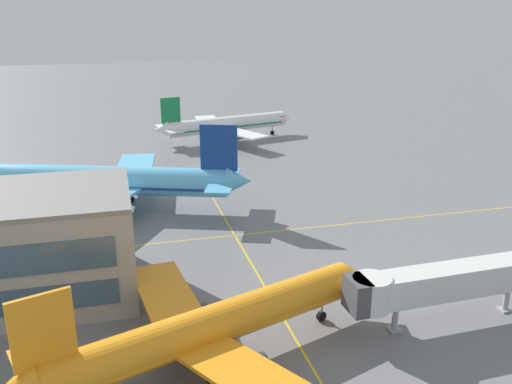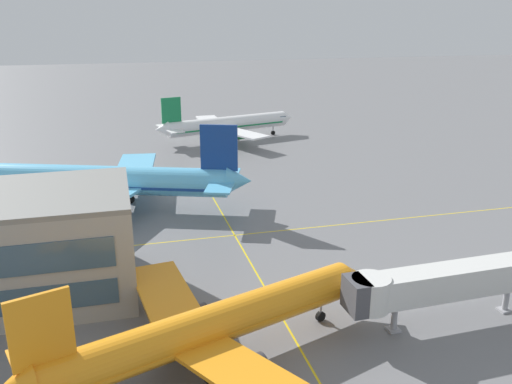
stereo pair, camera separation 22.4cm
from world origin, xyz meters
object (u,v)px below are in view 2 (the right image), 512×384
(airliner_second_row, at_px, (112,181))
(airliner_third_row, at_px, (227,124))
(jet_bridge, at_px, (432,284))
(airliner_front_gate, at_px, (210,326))

(airliner_second_row, relative_size, airliner_third_row, 1.19)
(airliner_third_row, relative_size, jet_bridge, 1.73)
(airliner_front_gate, xyz_separation_m, jet_bridge, (20.10, 0.78, 0.62))
(airliner_front_gate, bearing_deg, airliner_second_row, 100.09)
(airliner_front_gate, xyz_separation_m, airliner_third_row, (17.79, 79.23, 0.11))
(airliner_front_gate, bearing_deg, jet_bridge, 2.23)
(airliner_front_gate, relative_size, airliner_second_row, 0.80)
(airliner_front_gate, height_order, jet_bridge, airliner_front_gate)
(jet_bridge, bearing_deg, airliner_second_row, 125.01)
(airliner_third_row, distance_m, jet_bridge, 78.48)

